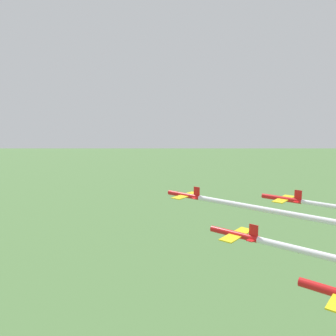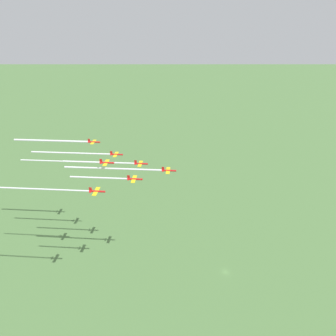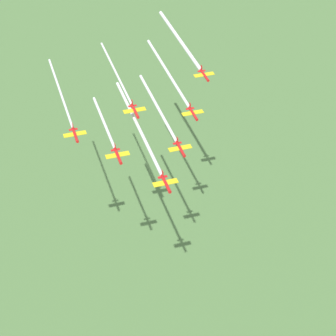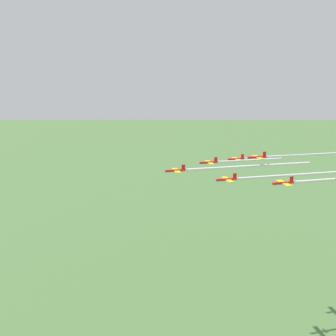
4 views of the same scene
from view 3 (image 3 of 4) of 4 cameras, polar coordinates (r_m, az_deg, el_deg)
jet_0 at (r=185.41m, az=-0.21°, el=-1.32°), size 7.17×7.30×2.63m
jet_1 at (r=201.47m, az=1.07°, el=1.72°), size 7.17×7.30×2.63m
jet_2 at (r=196.28m, az=-4.40°, el=1.12°), size 7.17×7.30×2.63m
jet_3 at (r=216.85m, az=2.18°, el=4.81°), size 7.17×7.30×2.63m
jet_4 at (r=209.42m, az=-2.92°, el=5.02°), size 7.17×7.30×2.63m
jet_5 at (r=209.28m, az=-8.11°, el=2.92°), size 7.17×7.30×2.63m
jet_6 at (r=231.33m, az=3.17°, el=8.11°), size 7.17×7.30×2.63m
smoke_trail_0 at (r=208.97m, az=-2.67°, el=3.76°), size 31.61×44.73×1.02m
smoke_trail_1 at (r=221.02m, az=-0.94°, el=5.37°), size 25.11×35.42×0.99m
smoke_trail_2 at (r=211.15m, az=-5.61°, el=4.00°), size 17.84×25.07×0.88m
smoke_trail_3 at (r=240.04m, az=-0.07°, el=8.39°), size 29.51×41.71×1.04m
smoke_trail_4 at (r=230.89m, az=-4.59°, el=8.34°), size 25.96×36.79×0.74m
smoke_trail_5 at (r=231.90m, az=-9.37°, el=6.59°), size 27.52×39.01×0.78m
smoke_trail_6 at (r=254.77m, az=0.98°, el=11.15°), size 29.32×41.25×1.34m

